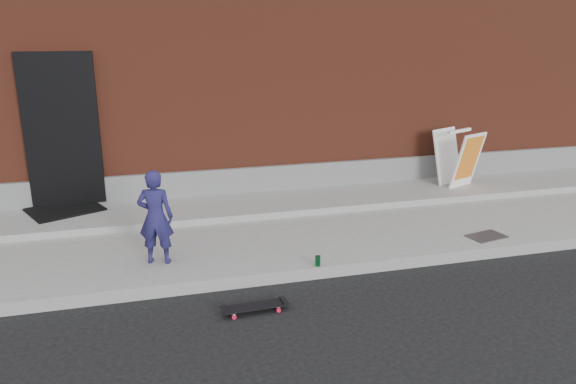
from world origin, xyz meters
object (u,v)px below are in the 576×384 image
object	(u,v)px
child	(156,217)
pizza_sign	(458,158)
soda_can	(318,261)
skateboard	(255,307)

from	to	relation	value
child	pizza_sign	size ratio (longest dim) A/B	1.20
child	soda_can	distance (m)	1.98
pizza_sign	soda_can	xyz separation A→B (m)	(-3.25, -2.36, -0.52)
pizza_sign	soda_can	bearing A→B (deg)	-143.97
pizza_sign	soda_can	world-z (taller)	pizza_sign
skateboard	soda_can	distance (m)	1.10
skateboard	soda_can	bearing A→B (deg)	35.04
child	pizza_sign	xyz separation A→B (m)	(5.06, 1.76, 0.01)
child	skateboard	size ratio (longest dim) A/B	1.65
child	pizza_sign	bearing A→B (deg)	-145.86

